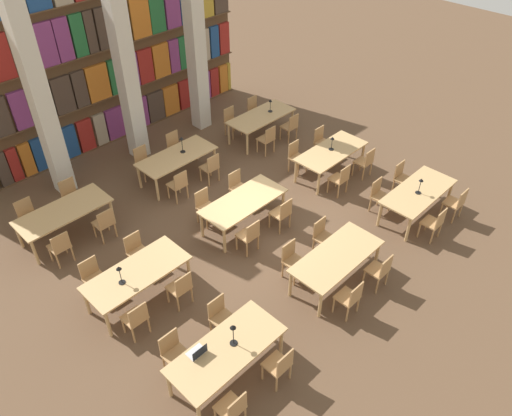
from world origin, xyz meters
TOP-DOWN VIEW (x-y plane):
  - ground_plane at (0.00, 0.00)m, footprint 40.00×40.00m
  - bookshelf_bank at (0.02, 5.85)m, footprint 9.73×0.35m
  - pillar_left at (-2.40, 4.55)m, footprint 0.44×0.44m
  - pillar_center at (0.00, 4.55)m, footprint 0.44×0.44m
  - pillar_right at (2.40, 4.55)m, footprint 0.44×0.44m
  - reading_table_0 at (-3.17, -2.68)m, footprint 2.14×0.94m
  - chair_0 at (-3.75, -3.43)m, footprint 0.42×0.40m
  - chair_1 at (-3.75, -1.92)m, footprint 0.42×0.40m
  - chair_2 at (-2.63, -3.43)m, footprint 0.42×0.40m
  - chair_3 at (-2.63, -1.92)m, footprint 0.42×0.40m
  - desk_lamp_0 at (-3.01, -2.69)m, footprint 0.14×0.14m
  - laptop at (-3.58, -2.40)m, footprint 0.32×0.22m
  - reading_table_1 at (-0.00, -2.64)m, footprint 2.14×0.94m
  - chair_4 at (-0.53, -3.40)m, footprint 0.42×0.40m
  - chair_5 at (-0.53, -1.88)m, footprint 0.42×0.40m
  - chair_6 at (0.51, -3.40)m, footprint 0.42×0.40m
  - chair_7 at (0.51, -1.88)m, footprint 0.42×0.40m
  - reading_table_2 at (3.19, -2.68)m, footprint 2.14×0.94m
  - chair_8 at (2.70, -3.44)m, footprint 0.42×0.40m
  - chair_9 at (2.70, -1.93)m, footprint 0.42×0.40m
  - chair_10 at (3.75, -3.44)m, footprint 0.42×0.40m
  - chair_11 at (3.75, -1.93)m, footprint 0.42×0.40m
  - desk_lamp_1 at (3.10, -2.72)m, footprint 0.14×0.14m
  - reading_table_3 at (-3.20, -0.05)m, footprint 2.14×0.94m
  - chair_12 at (-3.79, -0.81)m, footprint 0.42×0.40m
  - chair_13 at (-3.79, 0.70)m, footprint 0.42×0.40m
  - chair_14 at (-2.71, -0.81)m, footprint 0.42×0.40m
  - chair_15 at (-2.71, 0.70)m, footprint 0.42×0.40m
  - desk_lamp_2 at (-3.57, -0.10)m, footprint 0.14×0.14m
  - reading_table_4 at (-0.07, 0.08)m, footprint 2.14×0.94m
  - chair_16 at (-0.63, -0.68)m, footprint 0.42×0.40m
  - chair_17 at (-0.63, 0.83)m, footprint 0.42×0.40m
  - chair_18 at (0.47, -0.68)m, footprint 0.42×0.40m
  - chair_19 at (0.47, 0.83)m, footprint 0.42×0.40m
  - reading_table_5 at (3.13, -0.06)m, footprint 2.14×0.94m
  - chair_20 at (2.58, -0.81)m, footprint 0.42×0.40m
  - chair_21 at (2.58, 0.70)m, footprint 0.42×0.40m
  - chair_22 at (3.69, -0.81)m, footprint 0.42×0.40m
  - chair_23 at (3.69, 0.70)m, footprint 0.42×0.40m
  - desk_lamp_3 at (3.17, -0.02)m, footprint 0.14×0.14m
  - reading_table_6 at (-3.27, 2.78)m, footprint 2.14×0.94m
  - chair_24 at (-3.82, 2.03)m, footprint 0.42×0.40m
  - chair_25 at (-3.82, 3.54)m, footprint 0.42×0.40m
  - chair_26 at (-2.69, 2.03)m, footprint 0.42×0.40m
  - chair_27 at (-2.69, 3.54)m, footprint 0.42×0.40m
  - reading_table_7 at (0.03, 2.74)m, footprint 2.14×0.94m
  - chair_28 at (-0.54, 1.99)m, footprint 0.42×0.40m
  - chair_29 at (-0.54, 3.50)m, footprint 0.42×0.40m
  - chair_30 at (0.56, 1.99)m, footprint 0.42×0.40m
  - chair_31 at (0.56, 3.50)m, footprint 0.42×0.40m
  - desk_lamp_4 at (0.26, 2.76)m, footprint 0.14×0.14m
  - reading_table_8 at (3.21, 2.67)m, footprint 2.14×0.94m
  - chair_32 at (2.68, 1.91)m, footprint 0.42×0.40m
  - chair_33 at (2.68, 3.43)m, footprint 0.42×0.40m
  - chair_34 at (3.70, 1.91)m, footprint 0.42×0.40m
  - chair_35 at (3.70, 3.43)m, footprint 0.42×0.40m
  - desk_lamp_5 at (3.58, 2.65)m, footprint 0.14×0.14m

SIDE VIEW (x-z plane):
  - ground_plane at x=0.00m, z-range 0.00..0.00m
  - chair_0 at x=-3.75m, z-range 0.04..0.92m
  - chair_1 at x=-3.75m, z-range 0.04..0.92m
  - chair_2 at x=-2.63m, z-range 0.04..0.92m
  - chair_3 at x=-2.63m, z-range 0.04..0.92m
  - chair_4 at x=-0.53m, z-range 0.04..0.92m
  - chair_5 at x=-0.53m, z-range 0.04..0.92m
  - chair_6 at x=0.51m, z-range 0.04..0.92m
  - chair_7 at x=0.51m, z-range 0.04..0.92m
  - chair_8 at x=2.70m, z-range 0.04..0.92m
  - chair_9 at x=2.70m, z-range 0.04..0.92m
  - chair_10 at x=3.75m, z-range 0.04..0.92m
  - chair_11 at x=3.75m, z-range 0.04..0.92m
  - chair_12 at x=-3.79m, z-range 0.04..0.92m
  - chair_13 at x=-3.79m, z-range 0.04..0.92m
  - chair_14 at x=-2.71m, z-range 0.04..0.92m
  - chair_15 at x=-2.71m, z-range 0.04..0.92m
  - chair_16 at x=-0.63m, z-range 0.04..0.92m
  - chair_17 at x=-0.63m, z-range 0.04..0.92m
  - chair_18 at x=0.47m, z-range 0.04..0.92m
  - chair_19 at x=0.47m, z-range 0.04..0.92m
  - chair_20 at x=2.58m, z-range 0.04..0.92m
  - chair_21 at x=2.58m, z-range 0.04..0.92m
  - chair_22 at x=3.69m, z-range 0.04..0.92m
  - chair_23 at x=3.69m, z-range 0.04..0.92m
  - chair_24 at x=-3.82m, z-range 0.04..0.92m
  - chair_25 at x=-3.82m, z-range 0.04..0.92m
  - chair_26 at x=-2.69m, z-range 0.04..0.92m
  - chair_27 at x=-2.69m, z-range 0.04..0.92m
  - chair_28 at x=-0.54m, z-range 0.04..0.92m
  - chair_29 at x=-0.54m, z-range 0.04..0.92m
  - chair_30 at x=0.56m, z-range 0.04..0.92m
  - chair_31 at x=0.56m, z-range 0.04..0.92m
  - chair_32 at x=2.68m, z-range 0.04..0.92m
  - chair_33 at x=2.68m, z-range 0.04..0.92m
  - chair_34 at x=3.70m, z-range 0.04..0.92m
  - chair_35 at x=3.70m, z-range 0.04..0.92m
  - reading_table_0 at x=-3.17m, z-range 0.30..1.05m
  - reading_table_1 at x=0.00m, z-range 0.30..1.05m
  - reading_table_2 at x=3.19m, z-range 0.30..1.05m
  - reading_table_3 at x=-3.20m, z-range 0.30..1.05m
  - reading_table_4 at x=-0.07m, z-range 0.30..1.05m
  - reading_table_5 at x=3.13m, z-range 0.30..1.05m
  - reading_table_6 at x=-3.27m, z-range 0.30..1.05m
  - reading_table_7 at x=0.03m, z-range 0.30..1.05m
  - reading_table_8 at x=3.21m, z-range 0.30..1.05m
  - laptop at x=-3.58m, z-range 0.68..0.89m
  - desk_lamp_3 at x=3.17m, z-range 0.81..1.21m
  - desk_lamp_5 at x=3.58m, z-range 0.82..1.22m
  - desk_lamp_1 at x=3.10m, z-range 0.82..1.24m
  - desk_lamp_2 at x=-3.57m, z-range 0.82..1.27m
  - desk_lamp_4 at x=0.26m, z-range 0.83..1.30m
  - desk_lamp_0 at x=-3.01m, z-range 0.83..1.33m
  - bookshelf_bank at x=0.02m, z-range -0.10..5.40m
  - pillar_left at x=-2.40m, z-range 0.00..6.00m
  - pillar_center at x=0.00m, z-range 0.00..6.00m
  - pillar_right at x=2.40m, z-range 0.00..6.00m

